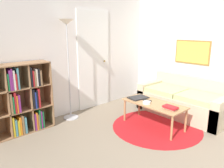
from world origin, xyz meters
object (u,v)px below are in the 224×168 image
(bookshelf, at_px, (17,101))
(floor_lamp, at_px, (67,40))
(coffee_table, at_px, (154,105))
(bowl, at_px, (147,103))
(couch, at_px, (185,101))
(laptop, at_px, (138,98))

(bookshelf, relative_size, floor_lamp, 0.62)
(coffee_table, bearing_deg, bowl, 154.84)
(bookshelf, relative_size, couch, 0.67)
(floor_lamp, xyz_separation_m, bowl, (0.77, -1.25, -1.04))
(couch, bearing_deg, coffee_table, 176.89)
(floor_lamp, relative_size, bowl, 13.46)
(floor_lamp, distance_m, bowl, 1.80)
(laptop, bearing_deg, couch, -23.69)
(coffee_table, relative_size, laptop, 2.89)
(couch, height_order, laptop, couch)
(bowl, bearing_deg, couch, -5.92)
(couch, distance_m, bowl, 1.11)
(bookshelf, xyz_separation_m, bowl, (1.74, -1.29, -0.11))
(floor_lamp, bearing_deg, coffee_table, -55.62)
(coffee_table, relative_size, bowl, 7.97)
(bookshelf, distance_m, coffee_table, 2.31)
(couch, xyz_separation_m, laptop, (-0.96, 0.42, 0.18))
(bookshelf, bearing_deg, floor_lamp, -2.50)
(floor_lamp, bearing_deg, laptop, -46.41)
(coffee_table, bearing_deg, floor_lamp, 124.38)
(floor_lamp, relative_size, couch, 1.07)
(bookshelf, xyz_separation_m, floor_lamp, (0.97, -0.04, 0.94))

